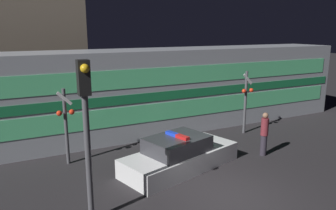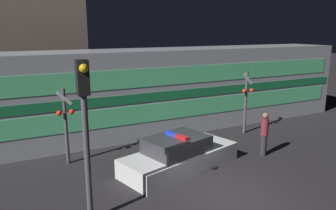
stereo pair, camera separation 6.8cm
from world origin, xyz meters
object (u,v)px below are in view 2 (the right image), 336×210
(pedestrian, at_px, (264,134))
(crossing_signal_near, at_px, (246,99))
(train, at_px, (159,90))
(police_car, at_px, (179,155))
(traffic_light_corner, at_px, (85,120))

(pedestrian, height_order, crossing_signal_near, crossing_signal_near)
(train, relative_size, police_car, 4.41)
(crossing_signal_near, xyz_separation_m, traffic_light_corner, (-8.93, -4.27, 1.12))
(pedestrian, relative_size, traffic_light_corner, 0.42)
(train, height_order, police_car, train)
(train, distance_m, traffic_light_corner, 8.76)
(pedestrian, bearing_deg, crossing_signal_near, 65.03)
(pedestrian, bearing_deg, police_car, 173.76)
(traffic_light_corner, bearing_deg, crossing_signal_near, 25.55)
(train, bearing_deg, traffic_light_corner, -127.79)
(police_car, relative_size, pedestrian, 2.71)
(pedestrian, bearing_deg, traffic_light_corner, -168.73)
(police_car, distance_m, crossing_signal_near, 5.72)
(crossing_signal_near, relative_size, traffic_light_corner, 0.71)
(police_car, height_order, crossing_signal_near, crossing_signal_near)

